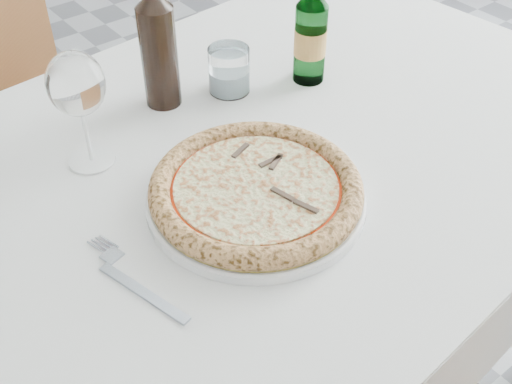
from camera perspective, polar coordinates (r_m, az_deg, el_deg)
floor at (r=1.69m, az=2.91°, el=-16.07°), size 5.00×6.00×0.02m
dining_table at (r=1.09m, az=-3.26°, el=-1.27°), size 1.63×1.05×0.76m
chair_far at (r=1.68m, az=-20.52°, el=6.95°), size 0.45×0.45×0.93m
plate at (r=0.97m, az=-0.00°, el=-0.50°), size 0.33×0.33×0.02m
pizza at (r=0.96m, az=-0.00°, el=0.29°), size 0.32×0.32×0.03m
fork at (r=0.88m, az=-10.82°, el=-7.79°), size 0.05×0.22×0.00m
wine_glass at (r=1.01m, az=-15.68°, el=9.04°), size 0.09×0.09×0.20m
tumbler at (r=1.21m, az=-2.40°, el=10.53°), size 0.08×0.08×0.09m
beer_bottle at (r=1.22m, az=4.88°, el=13.76°), size 0.06×0.06×0.23m
wine_bottle at (r=1.15m, az=-8.68°, el=12.65°), size 0.06×0.06×0.26m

